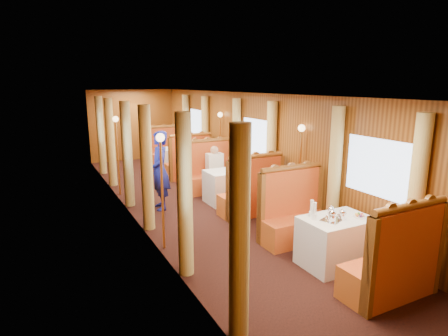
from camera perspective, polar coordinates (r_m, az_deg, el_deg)
floor at (r=8.52m, az=-3.76°, el=-5.83°), size 3.00×12.00×0.01m
ceiling at (r=8.08m, az=-4.03°, el=11.22°), size 3.00×12.00×0.01m
wall_far at (r=13.88m, az=-13.77°, el=6.36°), size 3.00×0.01×2.50m
wall_left at (r=7.76m, az=-14.13°, el=1.50°), size 0.01×12.00×2.50m
wall_right at (r=8.90m, az=5.03°, el=3.25°), size 0.01×12.00×2.50m
doorway_far at (r=13.88m, az=-13.68°, el=5.33°), size 0.80×0.04×2.00m
table_near at (r=6.02m, az=16.70°, el=-10.67°), size 1.05×0.72×0.75m
banquette_near_fwd at (r=5.40m, az=24.35°, el=-13.59°), size 1.30×0.55×1.34m
banquette_near_aft at (r=6.71m, az=10.74°, el=-7.42°), size 1.30×0.55×1.34m
table_mid at (r=8.72m, az=0.73°, el=-2.79°), size 1.05×0.72×0.75m
banquette_mid_fwd at (r=7.86m, az=4.19°, el=-4.21°), size 1.30×0.55×1.34m
banquette_mid_aft at (r=9.59m, az=-2.09°, el=-1.05°), size 1.30×0.55×1.34m
table_far at (r=11.85m, az=-7.17°, el=1.29°), size 1.05×0.72×0.75m
banquette_far_fwd at (r=10.91m, az=-5.36°, el=0.60°), size 1.30×0.55×1.34m
banquette_far_aft at (r=12.78m, az=-8.74°, el=2.31°), size 1.30×0.55×1.34m
tea_tray at (r=5.77m, az=16.19°, el=-7.59°), size 0.41×0.37×0.01m
teapot_left at (r=5.66m, az=16.11°, el=-7.28°), size 0.21×0.17×0.15m
teapot_right at (r=5.79m, az=17.55°, el=-7.04°), size 0.16×0.12×0.13m
teapot_back at (r=5.86m, az=15.97°, el=-6.65°), size 0.19×0.17×0.13m
fruit_plate at (r=6.03m, az=19.95°, el=-6.88°), size 0.20×0.20×0.05m
cup_inboard at (r=5.71m, az=13.61°, el=-6.63°), size 0.08×0.08×0.26m
cup_outboard at (r=5.81m, az=13.20°, el=-6.27°), size 0.08×0.08×0.26m
rose_vase_mid at (r=8.59m, az=0.51°, el=0.77°), size 0.06×0.06×0.36m
rose_vase_far at (r=11.72m, az=-7.23°, el=3.91°), size 0.06×0.06×0.36m
window_left_near at (r=4.46m, az=-3.73°, el=-3.75°), size 0.01×1.20×0.90m
curtain_left_near_a at (r=3.94m, az=2.35°, el=-10.29°), size 0.22×0.22×2.35m
curtain_left_near_b at (r=5.27m, az=-6.01°, el=-4.30°), size 0.22×0.22×2.35m
window_right_near at (r=6.22m, az=22.26°, el=0.07°), size 0.01×1.20×0.90m
curtain_right_near_a at (r=5.74m, az=27.19°, el=-4.25°), size 0.22×0.22×2.35m
curtain_right_near_b at (r=6.73m, az=16.48°, el=-1.00°), size 0.22×0.22×2.35m
window_left_mid at (r=7.72m, az=-14.10°, el=2.96°), size 0.01×1.20×0.90m
curtain_left_mid_a at (r=7.06m, az=-11.70°, el=-0.10°), size 0.22×0.22×2.35m
curtain_left_mid_b at (r=8.54m, az=-14.52°, el=1.98°), size 0.22×0.22×2.35m
window_right_mid at (r=8.86m, az=4.98°, el=4.52°), size 0.01×1.20×0.90m
curtain_right_mid_a at (r=8.20m, az=7.20°, el=1.85°), size 0.22×0.22×2.35m
curtain_right_mid_b at (r=9.51m, az=1.92°, el=3.46°), size 0.22×0.22×2.35m
window_left_far at (r=11.13m, az=-18.25°, el=5.62°), size 0.01×1.20×0.90m
curtain_left_far_a at (r=10.42m, az=-16.89°, el=3.73°), size 0.22×0.22×2.35m
curtain_left_far_b at (r=11.95m, az=-18.26°, el=4.74°), size 0.22×0.22×2.35m
window_right_far at (r=11.95m, az=-3.98°, el=6.68°), size 0.01×1.20×0.90m
curtain_right_far_a at (r=11.23m, az=-2.88°, el=4.89°), size 0.22×0.22×2.35m
curtain_right_far_b at (r=12.66m, az=-5.80°, el=5.73°), size 0.22×0.22×2.35m
sconce_left_fore at (r=6.10m, az=-9.52°, el=-0.02°), size 0.14×0.14×1.95m
sconce_right_fore at (r=7.41m, az=11.57°, el=2.17°), size 0.14×0.14×1.95m
sconce_left_aft at (r=9.45m, az=-16.02°, el=4.18°), size 0.14×0.14×1.95m
sconce_right_aft at (r=10.34m, az=-0.58°, el=5.39°), size 0.14×0.14×1.95m
steward at (r=8.24m, az=-9.74°, el=-0.40°), size 0.47×0.66×1.73m
passenger at (r=9.27m, az=-1.37°, el=0.49°), size 0.40×0.44×0.76m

